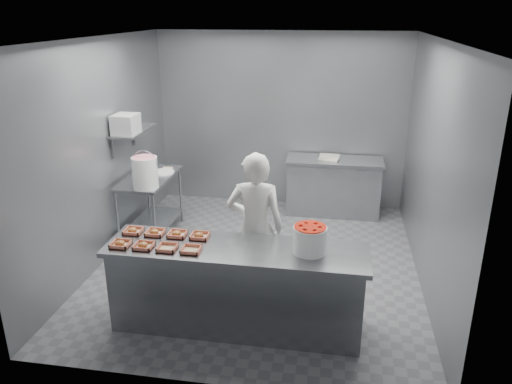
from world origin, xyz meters
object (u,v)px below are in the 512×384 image
at_px(tray_4, 133,231).
at_px(glaze_bucket, 145,172).
at_px(tray_6, 177,234).
at_px(strawberry_tub, 310,238).
at_px(tray_1, 144,246).
at_px(tray_2, 167,248).
at_px(prep_table, 150,197).
at_px(tray_0, 121,244).
at_px(tray_5, 155,232).
at_px(worker, 255,227).
at_px(back_counter, 333,186).
at_px(tray_3, 191,249).
at_px(appliance, 126,124).
at_px(tray_7, 200,236).
at_px(service_counter, 237,287).

bearing_deg(tray_4, glaze_bucket, 105.72).
relative_size(tray_6, strawberry_tub, 0.57).
height_order(tray_1, tray_2, tray_1).
relative_size(prep_table, tray_1, 6.40).
distance_m(tray_0, tray_5, 0.40).
bearing_deg(worker, back_counter, -109.58).
relative_size(tray_5, glaze_bucket, 0.37).
xyz_separation_m(tray_2, worker, (0.74, 0.76, -0.07)).
distance_m(tray_3, tray_6, 0.40).
distance_m(strawberry_tub, glaze_bucket, 2.68).
xyz_separation_m(tray_6, strawberry_tub, (1.37, -0.14, 0.12)).
relative_size(glaze_bucket, appliance, 1.50).
xyz_separation_m(prep_table, back_counter, (2.55, 1.30, -0.14)).
distance_m(tray_0, tray_7, 0.79).
bearing_deg(tray_6, back_counter, 63.30).
distance_m(service_counter, tray_4, 1.24).
bearing_deg(tray_5, tray_6, 0.00).
relative_size(tray_3, worker, 0.11).
relative_size(tray_5, strawberry_tub, 0.57).
bearing_deg(glaze_bucket, tray_1, -69.58).
relative_size(tray_7, appliance, 0.56).
xyz_separation_m(prep_table, tray_3, (1.24, -2.11, 0.33)).
distance_m(tray_5, tray_6, 0.24).
distance_m(back_counter, tray_2, 3.77).
xyz_separation_m(back_counter, tray_6, (-1.56, -3.09, 0.47)).
bearing_deg(service_counter, tray_3, -159.18).
height_order(prep_table, tray_7, tray_7).
distance_m(tray_2, tray_7, 0.39).
height_order(tray_2, glaze_bucket, glaze_bucket).
distance_m(tray_4, strawberry_tub, 1.86).
height_order(glaze_bucket, appliance, appliance).
distance_m(tray_3, worker, 0.91).
xyz_separation_m(tray_4, worker, (1.22, 0.44, -0.07)).
height_order(strawberry_tub, glaze_bucket, glaze_bucket).
bearing_deg(tray_7, tray_0, -156.43).
relative_size(back_counter, tray_0, 8.01).
bearing_deg(tray_7, tray_1, -146.80).
distance_m(tray_0, strawberry_tub, 1.86).
height_order(prep_table, appliance, appliance).
height_order(tray_1, glaze_bucket, glaze_bucket).
distance_m(tray_4, tray_7, 0.72).
bearing_deg(tray_5, worker, 24.22).
bearing_deg(tray_0, prep_table, 103.71).
bearing_deg(tray_5, prep_table, 112.81).
relative_size(tray_3, appliance, 0.56).
bearing_deg(tray_7, tray_5, 180.00).
distance_m(tray_3, tray_7, 0.31).
bearing_deg(tray_7, prep_table, 124.54).
xyz_separation_m(tray_5, tray_7, (0.48, 0.00, 0.00)).
xyz_separation_m(service_counter, tray_5, (-0.90, 0.16, 0.47)).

